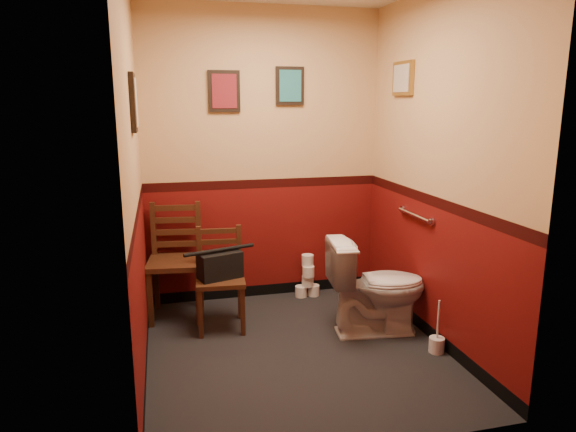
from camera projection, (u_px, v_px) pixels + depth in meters
The scene contains 16 objects.
floor at pixel (296, 351), 3.91m from camera, with size 2.20×2.40×0.00m, color black.
wall_back at pixel (263, 158), 4.76m from camera, with size 2.20×2.70×0.00m, color #5F0D0C.
wall_front at pixel (360, 208), 2.49m from camera, with size 2.20×2.70×0.00m, color #5F0D0C.
wall_left at pixel (135, 181), 3.36m from camera, with size 2.40×2.70×0.00m, color #5F0D0C.
wall_right at pixel (437, 170), 3.88m from camera, with size 2.40×2.70×0.00m, color #5F0D0C.
grab_bar at pixel (415, 215), 4.20m from camera, with size 0.05×0.56×0.06m.
framed_print_back_a at pixel (224, 91), 4.53m from camera, with size 0.28×0.04×0.36m.
framed_print_back_b at pixel (290, 86), 4.66m from camera, with size 0.26×0.04×0.34m.
framed_print_left at pixel (134, 103), 3.35m from camera, with size 0.04×0.30×0.38m.
framed_print_right at pixel (403, 78), 4.29m from camera, with size 0.04×0.34×0.28m.
toilet at pixel (377, 287), 4.16m from camera, with size 0.44×0.79×0.78m, color white.
toilet_brush at pixel (437, 344), 3.88m from camera, with size 0.12×0.12×0.42m.
chair_left at pixel (176, 261), 4.49m from camera, with size 0.52×0.52×0.99m.
chair_right at pixel (220, 278), 4.26m from camera, with size 0.43×0.43×0.84m.
handbag at pixel (220, 265), 4.20m from camera, with size 0.38×0.27×0.25m.
tp_stack at pixel (308, 279), 4.98m from camera, with size 0.24×0.15×0.42m.
Camera 1 is at (-0.93, -3.48, 1.85)m, focal length 32.00 mm.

